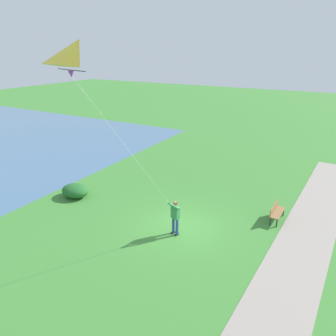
# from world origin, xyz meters

# --- Properties ---
(ground_plane) EXTENTS (120.00, 120.00, 0.00)m
(ground_plane) POSITION_xyz_m (0.00, 0.00, 0.00)
(ground_plane) COLOR #3D7F33
(walkway_path) EXTENTS (3.88, 32.08, 0.02)m
(walkway_path) POSITION_xyz_m (-5.37, 2.00, 0.01)
(walkway_path) COLOR gray
(walkway_path) RESTS_ON ground
(person_kite_flyer) EXTENTS (0.51, 0.63, 1.83)m
(person_kite_flyer) POSITION_xyz_m (-0.03, 0.70, 1.05)
(person_kite_flyer) COLOR #232328
(person_kite_flyer) RESTS_ON ground
(flying_kite) EXTENTS (2.04, 4.41, 6.76)m
(flying_kite) POSITION_xyz_m (1.08, 4.79, 8.03)
(flying_kite) COLOR yellow
(park_bench_near_walkway) EXTENTS (0.51, 1.52, 0.88)m
(park_bench_near_walkway) POSITION_xyz_m (-3.93, -3.07, 0.51)
(park_bench_near_walkway) COLOR olive
(park_bench_near_walkway) RESTS_ON ground
(lakeside_shrub) EXTENTS (1.70, 1.37, 0.78)m
(lakeside_shrub) POSITION_xyz_m (7.12, -0.02, 0.39)
(lakeside_shrub) COLOR #236028
(lakeside_shrub) RESTS_ON ground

